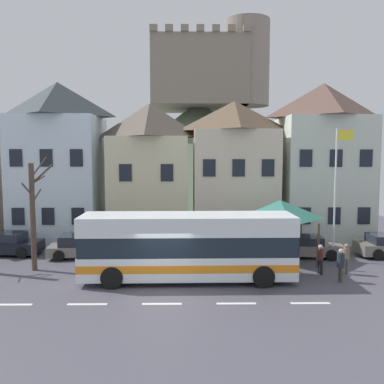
# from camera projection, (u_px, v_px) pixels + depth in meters

# --- Properties ---
(ground_plane) EXTENTS (40.00, 60.00, 0.07)m
(ground_plane) POSITION_uv_depth(u_px,v_px,m) (163.00, 296.00, 17.58)
(ground_plane) COLOR #4C4A55
(townhouse_01) EXTENTS (5.70, 5.31, 10.92)m
(townhouse_01) POSITION_uv_depth(u_px,v_px,m) (59.00, 162.00, 28.54)
(townhouse_01) COLOR silver
(townhouse_01) RESTS_ON ground_plane
(townhouse_02) EXTENTS (5.27, 5.72, 9.52)m
(townhouse_02) POSITION_uv_depth(u_px,v_px,m) (150.00, 172.00, 28.89)
(townhouse_02) COLOR beige
(townhouse_02) RESTS_ON ground_plane
(townhouse_03) EXTENTS (5.61, 5.08, 9.64)m
(townhouse_03) POSITION_uv_depth(u_px,v_px,m) (234.00, 171.00, 28.64)
(townhouse_03) COLOR beige
(townhouse_03) RESTS_ON ground_plane
(townhouse_04) EXTENTS (5.78, 5.39, 10.89)m
(townhouse_04) POSITION_uv_depth(u_px,v_px,m) (322.00, 162.00, 28.82)
(townhouse_04) COLOR silver
(townhouse_04) RESTS_ON ground_plane
(hilltop_castle) EXTENTS (32.49, 32.49, 21.49)m
(hilltop_castle) POSITION_uv_depth(u_px,v_px,m) (199.00, 145.00, 51.73)
(hilltop_castle) COLOR #56644C
(hilltop_castle) RESTS_ON ground_plane
(transit_bus) EXTENTS (10.10, 2.78, 3.16)m
(transit_bus) POSITION_uv_depth(u_px,v_px,m) (188.00, 247.00, 19.52)
(transit_bus) COLOR white
(transit_bus) RESTS_ON ground_plane
(bus_shelter) EXTENTS (3.60, 3.60, 3.44)m
(bus_shelter) POSITION_uv_depth(u_px,v_px,m) (280.00, 210.00, 23.03)
(bus_shelter) COLOR #473D33
(bus_shelter) RESTS_ON ground_plane
(parked_car_00) EXTENTS (4.67, 2.25, 1.23)m
(parked_car_00) POSITION_uv_depth(u_px,v_px,m) (301.00, 246.00, 24.11)
(parked_car_00) COLOR slate
(parked_car_00) RESTS_ON ground_plane
(parked_car_01) EXTENTS (4.43, 2.35, 1.31)m
(parked_car_01) POSITION_uv_depth(u_px,v_px,m) (85.00, 246.00, 24.05)
(parked_car_01) COLOR slate
(parked_car_01) RESTS_ON ground_plane
(parked_car_02) EXTENTS (4.09, 2.09, 1.34)m
(parked_car_02) POSITION_uv_depth(u_px,v_px,m) (6.00, 244.00, 24.56)
(parked_car_02) COLOR black
(parked_car_02) RESTS_ON ground_plane
(pedestrian_00) EXTENTS (0.31, 0.33, 1.55)m
(pedestrian_00) POSITION_uv_depth(u_px,v_px,m) (346.00, 257.00, 20.53)
(pedestrian_00) COLOR #38332D
(pedestrian_00) RESTS_ON ground_plane
(pedestrian_01) EXTENTS (0.35, 0.35, 1.58)m
(pedestrian_01) POSITION_uv_depth(u_px,v_px,m) (341.00, 262.00, 19.33)
(pedestrian_01) COLOR #38332D
(pedestrian_01) RESTS_ON ground_plane
(pedestrian_02) EXTENTS (0.28, 0.35, 1.49)m
(pedestrian_02) POSITION_uv_depth(u_px,v_px,m) (320.00, 259.00, 20.57)
(pedestrian_02) COLOR black
(pedestrian_02) RESTS_ON ground_plane
(public_bench) EXTENTS (1.64, 0.48, 0.87)m
(public_bench) POSITION_uv_depth(u_px,v_px,m) (275.00, 243.00, 25.58)
(public_bench) COLOR brown
(public_bench) RESTS_ON ground_plane
(flagpole) EXTENTS (0.95, 0.10, 7.40)m
(flagpole) POSITION_uv_depth(u_px,v_px,m) (337.00, 185.00, 22.81)
(flagpole) COLOR silver
(flagpole) RESTS_ON ground_plane
(bare_tree_01) EXTENTS (1.38, 1.51, 5.89)m
(bare_tree_01) POSITION_uv_depth(u_px,v_px,m) (33.00, 213.00, 21.07)
(bare_tree_01) COLOR #47382D
(bare_tree_01) RESTS_ON ground_plane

